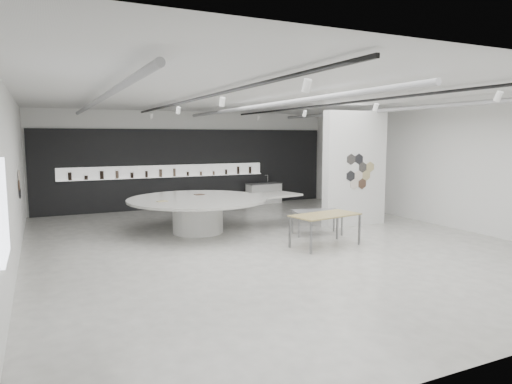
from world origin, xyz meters
name	(u,v)px	position (x,y,z in m)	size (l,w,h in m)	color
room	(267,165)	(-0.09, 0.00, 2.07)	(12.02, 14.02, 3.82)	beige
back_wall_display	(189,169)	(-0.08, 6.93, 1.54)	(11.80, 0.27, 3.10)	black
partition_column	(355,169)	(3.50, 1.00, 1.80)	(2.20, 0.38, 3.60)	white
display_island	(201,210)	(-1.27, 2.02, 0.67)	(5.72, 4.80, 1.04)	white
sample_table_wood	(325,217)	(1.08, -0.99, 0.77)	(1.90, 1.18, 0.83)	#9B8750
sample_table_stone	(317,213)	(1.67, 0.31, 0.64)	(1.48, 0.97, 0.70)	slate
kitchen_counter	(264,193)	(3.05, 6.54, 0.43)	(1.56, 0.73, 1.19)	white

